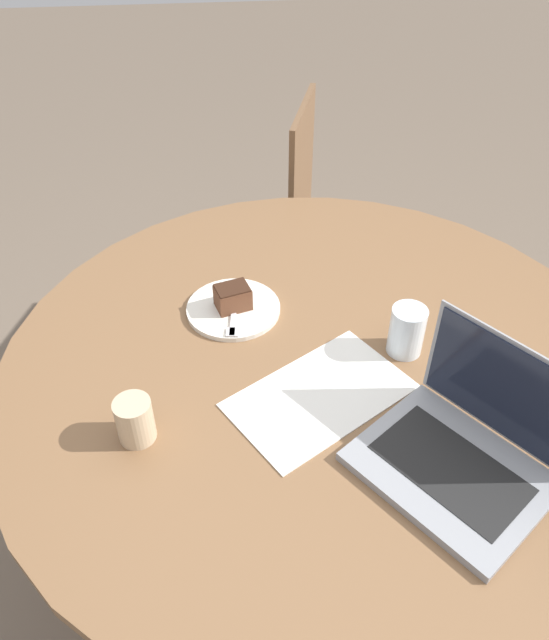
{
  "coord_description": "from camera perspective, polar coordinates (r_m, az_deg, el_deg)",
  "views": [
    {
      "loc": [
        0.19,
        0.93,
        1.71
      ],
      "look_at": [
        0.09,
        -0.09,
        0.82
      ],
      "focal_mm": 35.0,
      "sensor_mm": 36.0,
      "label": 1
    }
  ],
  "objects": [
    {
      "name": "paper_document",
      "position": [
        1.26,
        4.17,
        -6.9
      ],
      "size": [
        0.41,
        0.37,
        0.0
      ],
      "rotation": [
        0.0,
        0.0,
        0.55
      ],
      "color": "white",
      "rests_on": "dining_table"
    },
    {
      "name": "laptop",
      "position": [
        1.17,
        16.93,
        -11.34
      ],
      "size": [
        0.4,
        0.41,
        0.23
      ],
      "rotation": [
        0.0,
        0.0,
        5.35
      ],
      "color": "gray",
      "rests_on": "dining_table"
    },
    {
      "name": "fork",
      "position": [
        1.41,
        -3.77,
        0.32
      ],
      "size": [
        0.04,
        0.17,
        0.0
      ],
      "rotation": [
        0.0,
        0.0,
        7.74
      ],
      "color": "silver",
      "rests_on": "plate"
    },
    {
      "name": "water_glass",
      "position": [
        1.34,
        12.0,
        -0.96
      ],
      "size": [
        0.08,
        0.08,
        0.11
      ],
      "color": "silver",
      "rests_on": "dining_table"
    },
    {
      "name": "plate",
      "position": [
        1.44,
        -3.78,
        1.04
      ],
      "size": [
        0.22,
        0.22,
        0.01
      ],
      "color": "silver",
      "rests_on": "dining_table"
    },
    {
      "name": "dining_table",
      "position": [
        1.44,
        3.84,
        -7.63
      ],
      "size": [
        1.36,
        1.36,
        0.78
      ],
      "color": "brown",
      "rests_on": "ground_plane"
    },
    {
      "name": "ground_plane",
      "position": [
        1.95,
        2.97,
        -20.0
      ],
      "size": [
        12.0,
        12.0,
        0.0
      ],
      "primitive_type": "plane",
      "color": "#6B5B4C"
    },
    {
      "name": "chair",
      "position": [
        2.26,
        5.46,
        7.8
      ],
      "size": [
        0.53,
        0.53,
        0.94
      ],
      "rotation": [
        0.0,
        0.0,
        7.54
      ],
      "color": "brown",
      "rests_on": "ground_plane"
    },
    {
      "name": "coffee_glass",
      "position": [
        1.18,
        -12.65,
        -8.93
      ],
      "size": [
        0.07,
        0.07,
        0.09
      ],
      "color": "#C6AD89",
      "rests_on": "dining_table"
    },
    {
      "name": "cake_slice",
      "position": [
        1.42,
        -3.84,
        2.1
      ],
      "size": [
        0.09,
        0.08,
        0.06
      ],
      "rotation": [
        0.0,
        0.0,
        3.42
      ],
      "color": "brown",
      "rests_on": "plate"
    }
  ]
}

